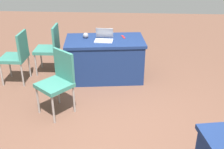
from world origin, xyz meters
TOP-DOWN VIEW (x-y plane):
  - ground_plane at (0.00, 0.00)m, footprint 14.40×14.40m
  - table_foreground at (0.40, -1.87)m, footprint 1.51×0.98m
  - chair_near_front at (0.99, -0.67)m, footprint 0.62×0.62m
  - chair_tucked_left at (1.48, -2.03)m, footprint 0.45×0.45m
  - chair_tucked_right at (1.96, -1.59)m, footprint 0.44×0.44m
  - laptop_silver at (0.41, -1.81)m, footprint 0.33×0.30m
  - yarn_ball at (0.76, -1.92)m, footprint 0.10×0.10m
  - scissors_red at (0.07, -2.02)m, footprint 0.09×0.18m

SIDE VIEW (x-z plane):
  - ground_plane at x=0.00m, z-range 0.00..0.00m
  - table_foreground at x=0.40m, z-range 0.00..0.76m
  - chair_near_front at x=0.99m, z-range 0.07..1.02m
  - chair_tucked_right at x=1.96m, z-range 0.07..1.02m
  - chair_tucked_left at x=1.48m, z-range 0.07..1.02m
  - scissors_red at x=0.07m, z-range 0.76..0.77m
  - laptop_silver at x=0.41m, z-range 0.70..0.90m
  - yarn_ball at x=0.76m, z-range 0.76..0.86m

